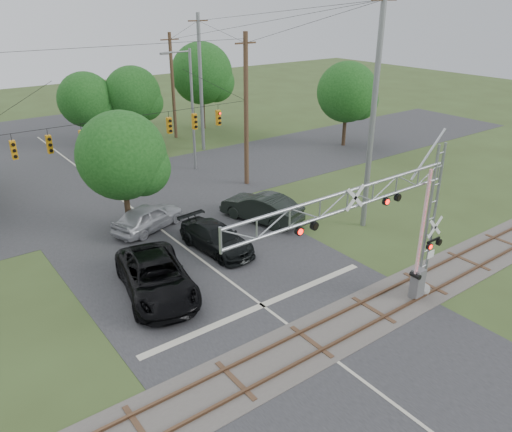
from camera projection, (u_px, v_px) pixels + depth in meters
ground at (345, 368)px, 20.15m from camera, size 160.00×160.00×0.00m
road_main at (213, 268)px, 27.48m from camera, size 14.00×90.00×0.02m
road_cross at (114, 195)px, 37.75m from camera, size 90.00×12.00×0.02m
railroad_track at (311, 342)px, 21.60m from camera, size 90.00×3.20×0.17m
crossing_gantry at (383, 223)px, 21.34m from camera, size 12.39×0.99×7.75m
traffic_signal_span at (140, 129)px, 32.97m from camera, size 19.34×0.36×11.50m
pickup_black at (156, 277)px, 24.81m from camera, size 4.47×7.25×1.87m
car_dark at (216, 238)px, 29.22m from camera, size 2.66×5.58×1.57m
sedan_silver at (148, 217)px, 31.81m from camera, size 5.40×3.59×1.71m
suv_dark at (261, 208)px, 33.04m from camera, size 3.57×6.00×1.87m
streetlight at (190, 105)px, 40.97m from camera, size 2.67×0.28×10.02m
utility_poles at (141, 109)px, 35.64m from camera, size 25.61×27.47×14.30m
treeline at (60, 105)px, 42.06m from camera, size 56.48×29.18×9.43m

